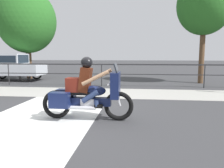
{
  "coord_description": "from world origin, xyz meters",
  "views": [
    {
      "loc": [
        1.79,
        -5.71,
        1.62
      ],
      "look_at": [
        1.14,
        0.08,
        0.84
      ],
      "focal_mm": 35.0,
      "sensor_mm": 36.0,
      "label": 1
    }
  ],
  "objects_px": {
    "tree_behind_sign": "(204,5)",
    "motorcycle": "(86,93)",
    "parked_car": "(11,65)",
    "tree_behind_car": "(27,21)"
  },
  "relations": [
    {
      "from": "parked_car",
      "to": "tree_behind_car",
      "type": "distance_m",
      "value": 3.26
    },
    {
      "from": "tree_behind_sign",
      "to": "motorcycle",
      "type": "bearing_deg",
      "value": -122.33
    },
    {
      "from": "parked_car",
      "to": "tree_behind_car",
      "type": "xyz_separation_m",
      "value": [
        0.51,
        1.38,
        2.9
      ]
    },
    {
      "from": "tree_behind_sign",
      "to": "parked_car",
      "type": "bearing_deg",
      "value": -179.91
    },
    {
      "from": "motorcycle",
      "to": "tree_behind_car",
      "type": "xyz_separation_m",
      "value": [
        -6.16,
        9.11,
        3.19
      ]
    },
    {
      "from": "motorcycle",
      "to": "tree_behind_sign",
      "type": "height_order",
      "value": "tree_behind_sign"
    },
    {
      "from": "motorcycle",
      "to": "tree_behind_sign",
      "type": "relative_size",
      "value": 0.39
    },
    {
      "from": "motorcycle",
      "to": "tree_behind_sign",
      "type": "xyz_separation_m",
      "value": [
        4.9,
        7.75,
        3.65
      ]
    },
    {
      "from": "tree_behind_sign",
      "to": "tree_behind_car",
      "type": "distance_m",
      "value": 11.15
    },
    {
      "from": "motorcycle",
      "to": "tree_behind_sign",
      "type": "distance_m",
      "value": 9.87
    }
  ]
}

